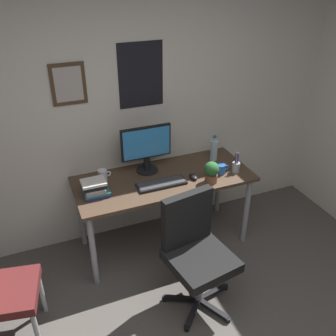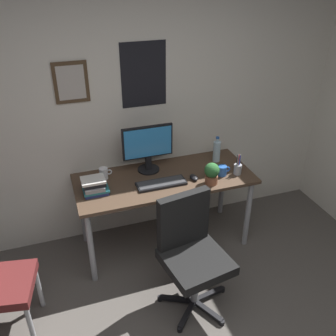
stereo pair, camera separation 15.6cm
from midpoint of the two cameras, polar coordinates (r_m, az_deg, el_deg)
name	(u,v)px [view 2 (the right image)]	position (r m, az deg, el deg)	size (l,w,h in m)	color
wall_back	(121,106)	(3.36, -5.87, 9.47)	(4.40, 0.10, 2.60)	silver
desk	(164,185)	(3.35, 0.78, -2.68)	(1.58, 0.67, 0.74)	#4C3828
office_chair	(191,249)	(2.89, 5.12, -12.26)	(0.57, 0.57, 0.95)	black
monitor	(148,147)	(3.31, -1.78, 3.29)	(0.46, 0.20, 0.43)	black
keyboard	(161,183)	(3.20, 0.36, -2.40)	(0.43, 0.15, 0.03)	black
computer_mouse	(194,177)	(3.29, 5.34, -1.47)	(0.06, 0.11, 0.04)	black
water_bottle	(217,151)	(3.57, 8.73, 2.58)	(0.07, 0.07, 0.25)	silver
coffee_mug_near	(222,171)	(3.37, 9.66, -0.41)	(0.12, 0.08, 0.09)	#2659B2
coffee_mug_far	(104,173)	(3.30, -8.49, -0.83)	(0.11, 0.08, 0.10)	white
potted_plant	(212,173)	(3.20, 8.12, -0.75)	(0.13, 0.13, 0.19)	brown
pen_cup	(238,169)	(3.41, 11.94, -0.11)	(0.07, 0.07, 0.20)	#9EA0A5
book_stack_left	(94,186)	(3.11, -9.82, -2.79)	(0.22, 0.17, 0.13)	navy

